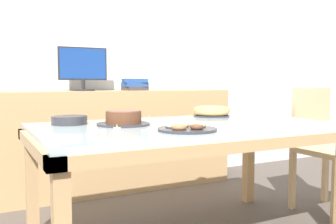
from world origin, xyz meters
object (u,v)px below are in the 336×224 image
at_px(book_stack, 135,85).
at_px(plate_stack, 69,120).
at_px(computer_monitor, 83,69).
at_px(tealight_centre, 99,138).
at_px(chair, 323,142).
at_px(cake_golden_bundt, 212,111).
at_px(pastry_platter, 186,128).
at_px(tealight_near_cakes, 117,129).
at_px(cake_chocolate_round, 124,119).
at_px(tealight_near_front, 149,119).
at_px(tealight_left_edge, 267,117).

height_order(book_stack, plate_stack, book_stack).
xyz_separation_m(computer_monitor, tealight_centre, (-0.37, -1.68, -0.36)).
relative_size(chair, plate_stack, 4.48).
relative_size(book_stack, cake_golden_bundt, 0.89).
height_order(pastry_platter, tealight_centre, same).
bearing_deg(cake_golden_bundt, tealight_near_cakes, -153.14).
height_order(computer_monitor, pastry_platter, computer_monitor).
relative_size(chair, book_stack, 3.95).
bearing_deg(tealight_near_cakes, cake_golden_bundt, 26.86).
bearing_deg(cake_chocolate_round, computer_monitor, 86.41).
xyz_separation_m(chair, cake_chocolate_round, (-1.59, 0.07, 0.25)).
relative_size(book_stack, cake_chocolate_round, 0.76).
distance_m(computer_monitor, book_stack, 0.50).
xyz_separation_m(book_stack, tealight_near_front, (-0.31, -1.00, -0.22)).
distance_m(chair, tealight_centre, 1.95).
height_order(pastry_platter, tealight_near_cakes, same).
bearing_deg(cake_golden_bundt, pastry_platter, -132.74).
distance_m(cake_golden_bundt, tealight_left_edge, 0.39).
distance_m(chair, book_stack, 1.69).
bearing_deg(plate_stack, computer_monitor, 70.93).
bearing_deg(chair, book_stack, 129.28).
bearing_deg(chair, tealight_near_front, 168.87).
bearing_deg(book_stack, computer_monitor, -179.84).
distance_m(plate_stack, tealight_centre, 0.67).
height_order(cake_chocolate_round, tealight_near_cakes, cake_chocolate_round).
bearing_deg(tealight_centre, tealight_near_front, 51.19).
bearing_deg(chair, plate_stack, 172.15).
distance_m(tealight_near_cakes, tealight_left_edge, 1.16).
relative_size(computer_monitor, pastry_platter, 1.38).
distance_m(chair, pastry_platter, 1.45).
bearing_deg(tealight_near_cakes, computer_monitor, 82.13).
bearing_deg(tealight_left_edge, tealight_near_front, 161.28).
bearing_deg(pastry_platter, cake_golden_bundt, 47.26).
distance_m(chair, computer_monitor, 2.06).
relative_size(computer_monitor, tealight_near_front, 10.60).
relative_size(chair, tealight_near_cakes, 23.50).
bearing_deg(cake_golden_bundt, book_stack, 102.00).
relative_size(cake_chocolate_round, tealight_near_front, 7.81).
xyz_separation_m(plate_stack, tealight_left_edge, (1.30, -0.26, -0.01)).
xyz_separation_m(book_stack, tealight_centre, (-0.86, -1.68, -0.22)).
distance_m(pastry_platter, plate_stack, 0.74).
bearing_deg(computer_monitor, pastry_platter, -85.58).
bearing_deg(tealight_centre, plate_stack, 87.83).
bearing_deg(cake_chocolate_round, book_stack, 64.82).
xyz_separation_m(chair, book_stack, (-1.03, 1.26, 0.44)).
bearing_deg(book_stack, pastry_platter, -102.90).
distance_m(tealight_left_edge, tealight_near_front, 0.82).
xyz_separation_m(pastry_platter, tealight_left_edge, (0.83, 0.32, -0.00)).
distance_m(tealight_centre, tealight_left_edge, 1.39).
relative_size(cake_chocolate_round, tealight_near_cakes, 7.81).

